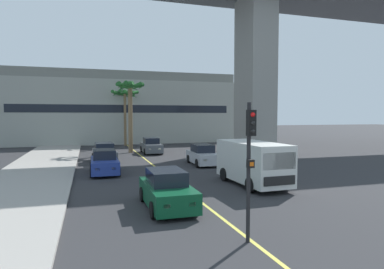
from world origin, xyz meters
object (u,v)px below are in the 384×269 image
car_queue_front (167,190)px  car_queue_third (203,155)px  car_queue_fifth (104,153)px  palm_tree_near_median (125,98)px  palm_tree_mid_median (130,95)px  car_queue_fourth (104,163)px  car_queue_second (151,146)px  traffic_light_median_near (250,153)px  delivery_van (252,162)px

car_queue_front → car_queue_third: (5.37, 10.88, 0.00)m
car_queue_fifth → palm_tree_near_median: (3.22, 14.40, 5.21)m
car_queue_fifth → palm_tree_mid_median: size_ratio=0.57×
car_queue_third → car_queue_fourth: same height
car_queue_second → palm_tree_mid_median: (-1.93, 1.18, 5.10)m
car_queue_fifth → palm_tree_near_median: size_ratio=0.59×
traffic_light_median_near → delivery_van: bearing=61.8°
car_queue_fifth → car_queue_second: bearing=46.9°
car_queue_second → palm_tree_near_median: 10.76m
car_queue_fourth → car_queue_fifth: bearing=87.4°
car_queue_fifth → palm_tree_mid_median: palm_tree_mid_median is taller
traffic_light_median_near → palm_tree_near_median: bearing=90.2°
car_queue_fourth → palm_tree_near_median: 20.90m
car_queue_second → car_queue_third: size_ratio=0.99×
car_queue_third → delivery_van: size_ratio=0.79×
car_queue_third → palm_tree_mid_median: bearing=113.4°
car_queue_second → palm_tree_near_median: palm_tree_near_median is taller
delivery_van → palm_tree_mid_median: (-4.43, 18.00, 4.53)m
car_queue_third → car_queue_fifth: bearing=152.6°
car_queue_front → car_queue_fourth: 9.31m
car_queue_second → car_queue_fourth: size_ratio=1.01×
car_queue_third → car_queue_fourth: (-7.46, -1.81, 0.00)m
car_queue_second → car_queue_fifth: size_ratio=0.99×
car_queue_front → car_queue_second: same height
car_queue_second → palm_tree_near_median: bearing=99.6°
car_queue_fourth → car_queue_third: bearing=13.6°
car_queue_third → delivery_van: (0.09, -7.97, 0.57)m
car_queue_fifth → delivery_van: delivery_van is taller
delivery_van → palm_tree_near_median: palm_tree_near_median is taller
car_queue_fourth → traffic_light_median_near: 14.18m
car_queue_third → car_queue_second: bearing=105.3°
car_queue_front → car_queue_third: size_ratio=0.99×
traffic_light_median_near → car_queue_fifth: bearing=99.9°
car_queue_front → delivery_van: delivery_van is taller
car_queue_second → car_queue_fourth: bearing=-115.3°
palm_tree_near_median → palm_tree_mid_median: (-0.35, -8.10, -0.11)m
car_queue_fourth → delivery_van: (7.55, -6.16, 0.57)m
car_queue_fifth → palm_tree_mid_median: 8.59m
car_queue_front → palm_tree_near_median: palm_tree_near_median is taller
delivery_van → traffic_light_median_near: bearing=-118.2°
car_queue_fourth → palm_tree_mid_median: bearing=75.2°
car_queue_front → delivery_van: size_ratio=0.77×
car_queue_fifth → car_queue_fourth: bearing=-92.6°
car_queue_third → car_queue_fifth: 8.12m
car_queue_third → palm_tree_mid_median: size_ratio=0.57×
delivery_van → car_queue_fourth: bearing=140.8°
car_queue_second → car_queue_fourth: 11.79m
delivery_van → palm_tree_near_median: (-4.08, 26.10, 4.64)m
car_queue_third → traffic_light_median_near: traffic_light_median_near is taller
car_queue_third → traffic_light_median_near: (-3.89, -15.38, 1.99)m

